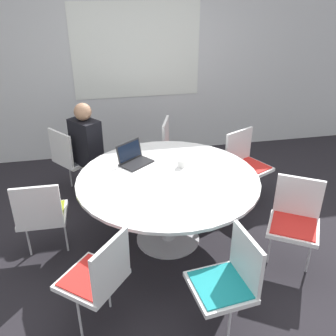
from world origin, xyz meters
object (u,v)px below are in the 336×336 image
object	(u,v)px
chair_2	(98,275)
laptop	(133,158)
chair_5	(245,161)
coffee_cup	(181,163)
person_0	(87,144)
chair_0	(71,155)
chair_3	(229,278)
chair_4	(295,217)
chair_1	(41,212)
chair_6	(175,147)

from	to	relation	value
chair_2	laptop	bearing A→B (deg)	22.02
chair_5	coffee_cup	size ratio (longest dim) A/B	10.80
chair_2	person_0	bearing A→B (deg)	40.76
chair_0	chair_3	size ratio (longest dim) A/B	1.00
chair_4	laptop	distance (m)	1.69
coffee_cup	laptop	bearing A→B (deg)	158.29
chair_4	chair_3	bearing A→B (deg)	67.65
chair_1	person_0	bearing A→B (deg)	67.96
chair_6	coffee_cup	xyz separation A→B (m)	(-0.15, -0.98, 0.26)
chair_3	chair_5	size ratio (longest dim) A/B	1.00
chair_0	chair_5	size ratio (longest dim) A/B	1.00
chair_4	coffee_cup	distance (m)	1.21
laptop	person_0	bearing A→B (deg)	88.87
chair_0	coffee_cup	distance (m)	1.53
chair_1	coffee_cup	xyz separation A→B (m)	(1.39, 0.24, 0.26)
person_0	laptop	distance (m)	0.80
chair_6	chair_1	bearing A→B (deg)	-32.72
chair_0	laptop	distance (m)	1.07
chair_3	chair_6	xyz separation A→B (m)	(0.12, 2.37, 0.00)
chair_5	person_0	distance (m)	1.88
chair_4	chair_5	size ratio (longest dim) A/B	1.00
chair_6	chair_4	bearing A→B (deg)	41.71
chair_0	chair_5	world-z (taller)	same
chair_1	laptop	size ratio (longest dim) A/B	2.20
chair_3	coffee_cup	size ratio (longest dim) A/B	10.80
chair_5	laptop	size ratio (longest dim) A/B	2.20
chair_3	coffee_cup	xyz separation A→B (m)	(-0.04, 1.39, 0.26)
chair_0	laptop	size ratio (longest dim) A/B	2.20
chair_1	chair_6	bearing A→B (deg)	39.08
chair_5	coffee_cup	distance (m)	1.00
chair_0	chair_5	xyz separation A→B (m)	(2.04, -0.56, 0.00)
chair_3	chair_4	world-z (taller)	same
chair_0	chair_1	bearing A→B (deg)	-48.73
chair_0	person_0	world-z (taller)	person_0
chair_3	chair_4	distance (m)	1.05
person_0	chair_6	bearing A→B (deg)	60.26
chair_0	person_0	bearing A→B (deg)	19.13
chair_3	chair_5	distance (m)	1.99
person_0	chair_0	bearing A→B (deg)	-160.87
chair_4	coffee_cup	bearing A→B (deg)	-9.26
chair_2	chair_4	size ratio (longest dim) A/B	1.00
chair_2	chair_6	size ratio (longest dim) A/B	1.00
chair_6	laptop	size ratio (longest dim) A/B	2.20
chair_5	person_0	xyz separation A→B (m)	(-1.83, 0.42, 0.19)
chair_4	chair_6	xyz separation A→B (m)	(-0.74, 1.76, 0.00)
chair_4	laptop	bearing A→B (deg)	-3.45
chair_4	chair_5	distance (m)	1.19
chair_5	person_0	bearing A→B (deg)	-39.35
person_0	coffee_cup	xyz separation A→B (m)	(0.94, -0.83, 0.07)
chair_0	chair_2	bearing A→B (deg)	-30.73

